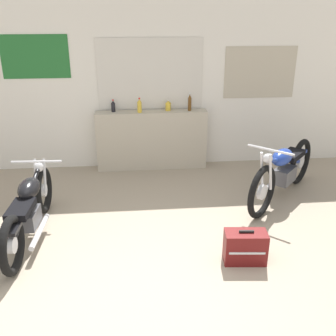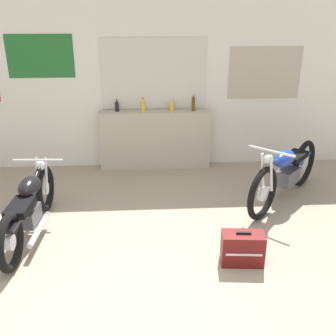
{
  "view_description": "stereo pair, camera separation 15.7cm",
  "coord_description": "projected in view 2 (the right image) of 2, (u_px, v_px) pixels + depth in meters",
  "views": [
    {
      "loc": [
        -0.06,
        -2.96,
        2.63
      ],
      "look_at": [
        0.38,
        1.69,
        0.7
      ],
      "focal_mm": 42.0,
      "sensor_mm": 36.0,
      "label": 1
    },
    {
      "loc": [
        0.1,
        -2.97,
        2.63
      ],
      "look_at": [
        0.38,
        1.69,
        0.7
      ],
      "focal_mm": 42.0,
      "sensor_mm": 36.0,
      "label": 2
    }
  ],
  "objects": [
    {
      "name": "bottle_center",
      "position": [
        172.0,
        106.0,
        6.58
      ],
      "size": [
        0.09,
        0.09,
        0.18
      ],
      "color": "gold",
      "rests_on": "sill_counter"
    },
    {
      "name": "hard_case_darkred",
      "position": [
        242.0,
        248.0,
        4.28
      ],
      "size": [
        0.48,
        0.28,
        0.39
      ],
      "color": "maroon",
      "rests_on": "ground_plane"
    },
    {
      "name": "motorcycle_black",
      "position": [
        29.0,
        206.0,
        4.73
      ],
      "size": [
        0.64,
        1.97,
        0.8
      ],
      "color": "black",
      "rests_on": "ground_plane"
    },
    {
      "name": "bottle_right_center",
      "position": [
        193.0,
        103.0,
        6.53
      ],
      "size": [
        0.06,
        0.06,
        0.3
      ],
      "color": "#5B3814",
      "rests_on": "sill_counter"
    },
    {
      "name": "bottle_left_center",
      "position": [
        143.0,
        106.0,
        6.46
      ],
      "size": [
        0.07,
        0.07,
        0.24
      ],
      "color": "gold",
      "rests_on": "sill_counter"
    },
    {
      "name": "motorcycle_blue",
      "position": [
        285.0,
        172.0,
        5.6
      ],
      "size": [
        1.5,
        1.59,
        0.93
      ],
      "color": "black",
      "rests_on": "ground_plane"
    },
    {
      "name": "wall_back",
      "position": [
        139.0,
        85.0,
        6.55
      ],
      "size": [
        10.0,
        0.07,
        2.8
      ],
      "color": "silver",
      "rests_on": "ground_plane"
    },
    {
      "name": "sill_counter",
      "position": [
        155.0,
        140.0,
        6.75
      ],
      "size": [
        1.87,
        0.28,
        1.0
      ],
      "color": "#B7AD99",
      "rests_on": "ground_plane"
    },
    {
      "name": "ground_plane",
      "position": [
        139.0,
        304.0,
        3.74
      ],
      "size": [
        24.0,
        24.0,
        0.0
      ],
      "primitive_type": "plane",
      "color": "gray"
    },
    {
      "name": "bottle_leftmost",
      "position": [
        117.0,
        106.0,
        6.52
      ],
      "size": [
        0.07,
        0.07,
        0.2
      ],
      "color": "black",
      "rests_on": "sill_counter"
    }
  ]
}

